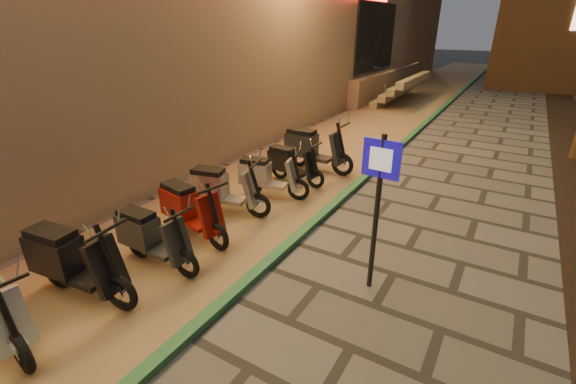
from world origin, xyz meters
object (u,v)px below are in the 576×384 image
Objects in this scene: scooter_9 at (221,189)px; scooter_11 at (290,163)px; scooter_7 at (149,236)px; scooter_10 at (265,176)px; scooter_6 at (70,261)px; scooter_8 at (188,209)px; scooter_12 at (311,148)px; pedestrian_sign at (378,194)px.

scooter_9 is 1.11× the size of scooter_11.
scooter_10 is (0.10, 3.01, -0.00)m from scooter_7.
scooter_11 is at bearing 78.00° from scooter_6.
scooter_8 reaches higher than scooter_11.
scooter_12 reaches higher than scooter_9.
scooter_8 is at bearing -90.49° from scooter_11.
scooter_8 reaches higher than scooter_9.
scooter_10 is at bearing 94.10° from scooter_8.
pedestrian_sign is 3.65m from scooter_10.
scooter_6 is 1.10m from scooter_7.
pedestrian_sign is 1.27× the size of scooter_6.
scooter_9 is at bearing 105.27° from scooter_8.
scooter_8 is 1.00× the size of scooter_9.
scooter_6 is at bearing -104.77° from scooter_9.
pedestrian_sign reaches higher than scooter_6.
scooter_9 is (-0.08, 0.97, -0.00)m from scooter_8.
scooter_11 is at bearing 74.49° from scooter_10.
scooter_11 is (0.24, 3.05, -0.05)m from scooter_8.
pedestrian_sign is at bearing -51.01° from scooter_12.
scooter_8 is at bearing -110.96° from scooter_10.
scooter_6 is at bearing -110.32° from scooter_10.
scooter_9 is (-3.31, 0.75, -0.94)m from pedestrian_sign.
scooter_8 is 3.06m from scooter_11.
scooter_11 is (0.11, 4.00, -0.02)m from scooter_7.
scooter_11 is at bearing 88.42° from scooter_7.
scooter_11 is (0.42, 5.06, -0.08)m from scooter_6.
scooter_10 is 1.99m from scooter_12.
scooter_9 is at bearing 170.62° from pedestrian_sign.
scooter_12 is (-2.95, 3.82, -0.87)m from pedestrian_sign.
scooter_6 reaches higher than scooter_11.
pedestrian_sign is 1.21× the size of scooter_12.
scooter_7 is (0.31, 1.05, -0.06)m from scooter_6.
scooter_7 is 1.94m from scooter_9.
scooter_9 reaches higher than scooter_7.
scooter_10 is (0.31, 1.08, -0.03)m from scooter_9.
scooter_9 reaches higher than scooter_11.
scooter_6 is 6.07m from scooter_12.
scooter_11 is (-2.99, 2.83, -0.99)m from pedestrian_sign.
scooter_7 is at bearing 66.46° from scooter_6.
scooter_10 is at bearing 61.10° from scooter_9.
scooter_7 reaches higher than scooter_11.
scooter_8 reaches higher than scooter_10.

